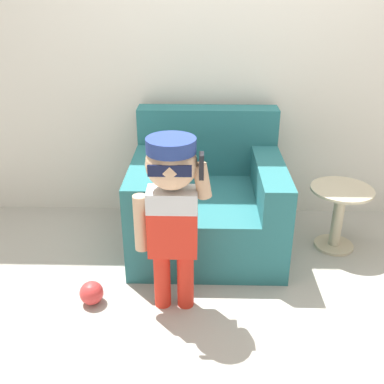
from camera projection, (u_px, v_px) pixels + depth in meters
The scene contains 6 objects.
ground_plane at pixel (227, 261), 3.04m from camera, with size 10.00×10.00×0.00m, color #ADA89E.
wall_back at pixel (228, 46), 3.19m from camera, with size 10.00×0.05×2.60m.
armchair at pixel (207, 201), 3.15m from camera, with size 1.01×0.97×0.90m.
person_child at pixel (172, 200), 2.35m from camera, with size 0.42×0.31×1.02m.
side_table at pixel (339, 212), 3.09m from camera, with size 0.42×0.42×0.46m.
toy_ball at pixel (92, 293), 2.62m from camera, with size 0.14×0.14×0.14m.
Camera 1 is at (-0.17, -2.55, 1.73)m, focal length 42.00 mm.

